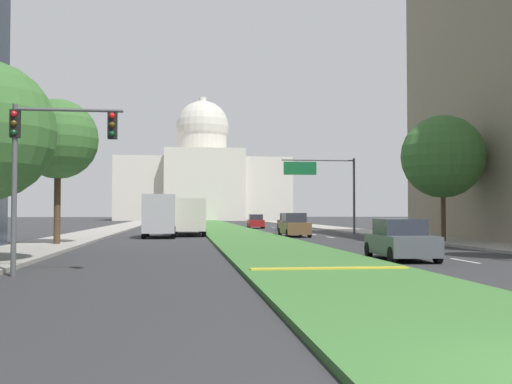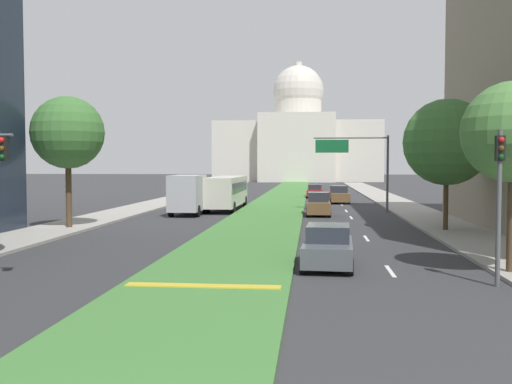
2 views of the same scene
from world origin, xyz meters
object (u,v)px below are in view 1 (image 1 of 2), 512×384
sedan_distant (290,222)px  sedan_lead_stopped (400,241)px  street_tree_left_mid (58,139)px  city_bus (189,214)px  capitol_building (203,181)px  overhead_guide_sign (326,179)px  box_truck_delivery (160,215)px  street_tree_right_mid (443,157)px  sedan_midblock (294,226)px  sedan_far_horizon (256,222)px  traffic_light_near_left (44,151)px

sedan_distant → sedan_lead_stopped: bearing=-93.4°
street_tree_left_mid → city_bus: (7.49, 16.08, -4.24)m
capitol_building → overhead_guide_sign: bearing=-85.4°
box_truck_delivery → city_bus: size_ratio=0.58×
street_tree_right_mid → sedan_midblock: 13.53m
sedan_midblock → box_truck_delivery: box_truck_delivery is taller
sedan_far_horizon → sedan_midblock: bearing=-89.8°
capitol_building → box_truck_delivery: bearing=-93.7°
capitol_building → city_bus: capitol_building is taller
sedan_far_horizon → box_truck_delivery: (-10.23, -24.06, 0.91)m
traffic_light_near_left → sedan_distant: bearing=70.0°
street_tree_left_mid → sedan_distant: (17.92, 25.66, -5.16)m
overhead_guide_sign → street_tree_right_mid: (4.03, -13.88, 0.70)m
sedan_midblock → sedan_distant: size_ratio=0.99×
capitol_building → sedan_midblock: 97.51m
street_tree_right_mid → sedan_midblock: bearing=125.9°
capitol_building → street_tree_left_mid: (-11.61, -108.25, -3.25)m
traffic_light_near_left → sedan_lead_stopped: (12.93, 4.58, -3.02)m
overhead_guide_sign → sedan_far_horizon: size_ratio=1.41×
sedan_distant → capitol_building: bearing=94.4°
sedan_far_horizon → city_bus: city_bus is taller
capitol_building → street_tree_right_mid: size_ratio=4.96×
city_bus → box_truck_delivery: bearing=-113.3°
sedan_distant → sedan_far_horizon: sedan_distant is taller
capitol_building → overhead_guide_sign: 93.92m
street_tree_right_mid → sedan_distant: street_tree_right_mid is taller
street_tree_left_mid → city_bus: bearing=65.0°
sedan_midblock → sedan_far_horizon: bearing=90.2°
capitol_building → traffic_light_near_left: capitol_building is taller
sedan_midblock → box_truck_delivery: size_ratio=0.68×
traffic_light_near_left → overhead_guide_sign: 34.68m
sedan_far_horizon → traffic_light_near_left: bearing=-104.0°
sedan_lead_stopped → sedan_distant: 37.04m
capitol_building → sedan_distant: size_ratio=9.02×
overhead_guide_sign → sedan_lead_stopped: (-3.32, -26.04, -3.90)m
traffic_light_near_left → sedan_distant: 44.31m
overhead_guide_sign → street_tree_right_mid: size_ratio=0.82×
sedan_far_horizon → city_bus: bearing=-113.0°
sedan_lead_stopped → sedan_distant: sedan_distant is taller
city_bus → sedan_lead_stopped: bearing=-73.2°
sedan_lead_stopped → sedan_midblock: bearing=90.3°
street_tree_left_mid → street_tree_right_mid: 23.11m
traffic_light_near_left → street_tree_left_mid: bearing=100.0°
street_tree_left_mid → sedan_far_horizon: (15.50, 35.00, -5.24)m
overhead_guide_sign → street_tree_left_mid: (-19.06, -14.74, 1.33)m
street_tree_right_mid → street_tree_left_mid: bearing=-177.9°
capitol_building → overhead_guide_sign: capitol_building is taller
street_tree_right_mid → box_truck_delivery: street_tree_right_mid is taller
overhead_guide_sign → box_truck_delivery: 14.61m
capitol_building → sedan_far_horizon: bearing=-87.0°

